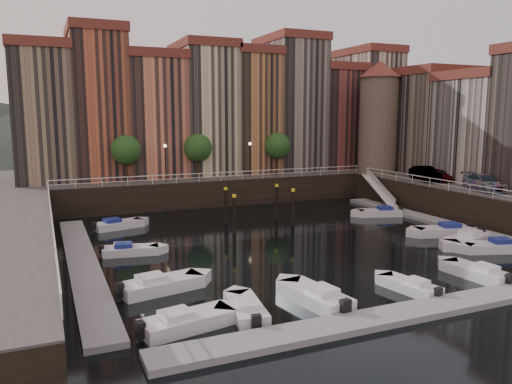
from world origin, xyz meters
name	(u,v)px	position (x,y,z in m)	size (l,w,h in m)	color
ground	(285,239)	(0.00, 0.00, 0.00)	(200.00, 200.00, 0.00)	black
quay_far	(196,183)	(0.00, 26.00, 1.50)	(80.00, 20.00, 3.00)	black
dock_left	(82,263)	(-16.20, -1.00, 0.17)	(2.00, 28.00, 0.35)	gray
dock_right	(442,223)	(16.20, -1.00, 0.17)	(2.00, 28.00, 0.35)	gray
dock_near	(428,309)	(0.00, -17.00, 0.17)	(30.00, 2.00, 0.35)	gray
mountains	(117,123)	(1.72, 110.00, 7.92)	(145.00, 100.00, 18.00)	#2D382D
far_terrace	(226,110)	(3.31, 23.50, 10.95)	(48.70, 10.30, 17.50)	#8C7659
right_terrace	(488,122)	(26.50, 3.80, 9.56)	(9.30, 24.30, 14.00)	#78695A
corner_tower	(378,116)	(20.00, 14.50, 10.19)	(5.20, 5.20, 13.80)	#6B5B4C
promenade_trees	(204,148)	(-1.33, 18.20, 6.58)	(21.20, 3.20, 5.20)	black
street_lamps	(209,155)	(-1.00, 17.20, 5.90)	(10.36, 0.36, 4.18)	black
railings	(261,187)	(0.00, 4.88, 3.79)	(36.08, 34.04, 0.52)	white
gangway	(379,189)	(17.10, 10.00, 1.92)	(2.78, 8.32, 3.73)	white
mooring_pilings	(258,208)	(0.15, 5.99, 1.65)	(6.61, 4.68, 3.78)	black
boat_left_0	(185,322)	(-12.40, -14.02, 0.38)	(5.03, 2.61, 1.13)	silver
boat_left_1	(160,285)	(-12.40, -8.31, 0.40)	(5.31, 2.81, 1.19)	silver
boat_left_2	(130,250)	(-12.74, 0.36, 0.33)	(4.34, 2.17, 0.97)	silver
boat_left_3	(128,250)	(-12.82, 0.54, 0.32)	(4.25, 2.25, 0.95)	silver
boat_left_4	(117,225)	(-12.36, 9.60, 0.36)	(4.78, 2.77, 1.07)	silver
boat_right_0	(494,247)	(12.97, -9.78, 0.37)	(4.91, 3.06, 1.10)	silver
boat_right_1	(466,240)	(12.59, -7.40, 0.40)	(5.31, 3.20, 1.19)	silver
boat_right_2	(444,231)	(13.24, -4.26, 0.40)	(5.30, 3.03, 1.19)	silver
boat_right_3	(380,212)	(13.41, 4.79, 0.36)	(4.78, 2.95, 1.07)	silver
boat_near_0	(246,309)	(-9.03, -13.59, 0.34)	(2.17, 4.47, 1.00)	silver
boat_near_1	(316,296)	(-4.86, -13.57, 0.40)	(2.59, 5.26, 1.18)	silver
boat_near_2	(410,286)	(1.22, -14.15, 0.32)	(2.19, 4.20, 0.94)	silver
boat_near_3	(478,273)	(6.80, -13.92, 0.37)	(2.12, 4.81, 1.09)	silver
car_a	(439,176)	(21.66, 5.47, 3.68)	(1.61, 4.00, 1.36)	gray
car_b	(425,175)	(20.37, 6.28, 3.80)	(1.70, 4.88, 1.61)	gray
car_c	(484,183)	(20.70, -1.45, 3.79)	(2.21, 5.43, 1.58)	gray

